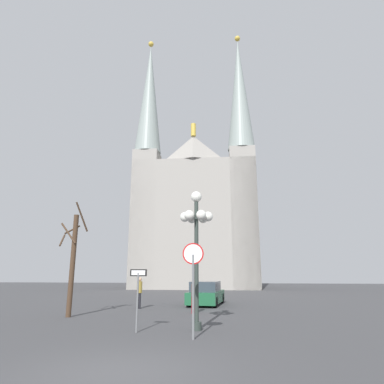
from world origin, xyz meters
name	(u,v)px	position (x,y,z in m)	size (l,w,h in m)	color
ground_plane	(116,374)	(0.00, 0.00, 0.00)	(120.00, 120.00, 0.00)	#424244
cathedral	(196,208)	(-2.56, 37.85, 10.87)	(16.79, 10.90, 36.19)	gray
stop_sign	(193,272)	(1.19, 3.79, 2.10)	(0.71, 0.08, 3.05)	slate
one_way_arrow_sign	(138,292)	(-0.97, 4.80, 1.40)	(0.64, 0.08, 2.19)	slate
street_lamp	(196,230)	(1.11, 5.51, 3.71)	(1.32, 1.19, 5.26)	#2D3833
bare_tree	(72,260)	(-5.39, 8.43, 2.66)	(1.37, 1.34, 5.51)	#473323
parked_car_near_green	(206,294)	(0.66, 15.28, 0.70)	(2.27, 4.66, 1.49)	#1E5B38
pedestrian_walking	(194,293)	(0.41, 10.61, 1.04)	(0.32, 0.32, 1.72)	maroon
pedestrian_standing	(139,289)	(-3.09, 12.55, 1.09)	(0.32, 0.32, 1.79)	black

